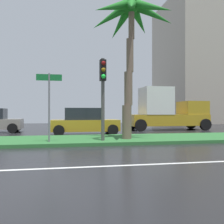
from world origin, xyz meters
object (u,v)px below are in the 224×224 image
traffic_signal_median_right (103,84)px  street_name_sign (49,98)px  car_in_traffic_third (84,122)px  box_truck_lead (167,111)px  palm_tree_centre_left (131,22)px

traffic_signal_median_right → street_name_sign: 2.49m
traffic_signal_median_right → car_in_traffic_third: (-0.43, 4.96, -1.92)m
car_in_traffic_third → box_truck_lead: (7.07, 3.27, 0.72)m
traffic_signal_median_right → street_name_sign: size_ratio=1.26×
street_name_sign → car_in_traffic_third: bearing=68.7°
palm_tree_centre_left → traffic_signal_median_right: palm_tree_centre_left is taller
street_name_sign → box_truck_lead: box_truck_lead is taller
box_truck_lead → street_name_sign: bearing=-137.4°
traffic_signal_median_right → street_name_sign: bearing=-177.8°
palm_tree_centre_left → car_in_traffic_third: size_ratio=1.65×
car_in_traffic_third → box_truck_lead: box_truck_lead is taller
traffic_signal_median_right → street_name_sign: (-2.40, -0.09, -0.67)m
palm_tree_centre_left → car_in_traffic_third: bearing=113.4°
car_in_traffic_third → box_truck_lead: size_ratio=0.67×
box_truck_lead → palm_tree_centre_left: bearing=-123.9°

